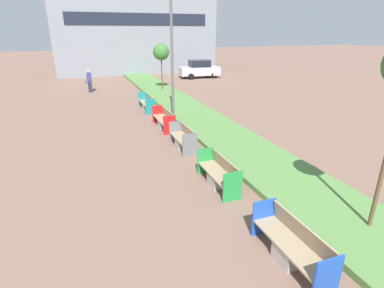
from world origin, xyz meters
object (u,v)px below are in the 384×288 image
sapling_tree_far (161,52)px  parked_car_distant (199,69)px  bench_blue_frame (292,247)px  street_lamp_post (172,44)px  bench_grey_frame (183,140)px  bench_teal_frame (147,104)px  bench_green_frame (219,175)px  pedestrian_walking (89,81)px  bench_red_frame (164,121)px

sapling_tree_far → parked_car_distant: bearing=46.8°
bench_blue_frame → street_lamp_post: 11.29m
bench_grey_frame → bench_teal_frame: same height
bench_blue_frame → bench_grey_frame: same height
bench_blue_frame → bench_teal_frame: size_ratio=0.93×
street_lamp_post → sapling_tree_far: street_lamp_post is taller
bench_teal_frame → parked_car_distant: 14.40m
bench_blue_frame → bench_green_frame: same height
bench_blue_frame → pedestrian_walking: pedestrian_walking is taller
bench_green_frame → sapling_tree_far: size_ratio=0.54×
street_lamp_post → sapling_tree_far: 9.55m
bench_blue_frame → bench_red_frame: (0.00, 10.27, 0.00)m
bench_grey_frame → pedestrian_walking: bearing=102.0°
bench_blue_frame → parked_car_distant: bearing=72.4°
street_lamp_post → bench_green_frame: bearing=-95.0°
bench_grey_frame → sapling_tree_far: bearing=78.8°
bench_blue_frame → parked_car_distant: parked_car_distant is taller
street_lamp_post → bench_grey_frame: bearing=-100.2°
bench_grey_frame → bench_teal_frame: bearing=90.0°
bench_green_frame → parked_car_distant: parked_car_distant is taller
street_lamp_post → pedestrian_walking: (-3.71, 11.10, -3.22)m
bench_blue_frame → parked_car_distant: (8.26, 26.05, 0.54)m
bench_blue_frame → sapling_tree_far: (2.51, 19.94, 2.75)m
street_lamp_post → parked_car_distant: size_ratio=1.73×
bench_grey_frame → pedestrian_walking: size_ratio=1.05×
sapling_tree_far → pedestrian_walking: size_ratio=2.11×
bench_green_frame → sapling_tree_far: (2.51, 16.28, 2.75)m
bench_blue_frame → bench_green_frame: size_ratio=1.04×
street_lamp_post → sapling_tree_far: bearing=78.5°
bench_red_frame → sapling_tree_far: bearing=75.4°
bench_green_frame → bench_red_frame: 6.62m
sapling_tree_far → bench_grey_frame: bearing=-101.2°
bench_blue_frame → bench_green_frame: (-0.00, 3.66, -0.00)m
bench_grey_frame → pedestrian_walking: pedestrian_walking is taller
parked_car_distant → pedestrian_walking: bearing=-153.5°
bench_blue_frame → bench_grey_frame: bearing=90.0°
bench_red_frame → street_lamp_post: 3.83m
bench_blue_frame → sapling_tree_far: bearing=82.8°
bench_grey_frame → bench_red_frame: bearing=89.9°
pedestrian_walking → bench_red_frame: bearing=-74.9°
street_lamp_post → parked_car_distant: bearing=63.6°
bench_teal_frame → sapling_tree_far: 6.78m
bench_red_frame → sapling_tree_far: size_ratio=0.61×
bench_blue_frame → bench_grey_frame: size_ratio=1.12×
bench_grey_frame → street_lamp_post: bearing=79.8°
bench_blue_frame → street_lamp_post: street_lamp_post is taller
bench_teal_frame → parked_car_distant: (8.26, 11.79, 0.54)m
bench_red_frame → bench_teal_frame: 3.99m
bench_blue_frame → bench_grey_frame: (-0.00, 7.22, -0.01)m
pedestrian_walking → bench_teal_frame: bearing=-67.5°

